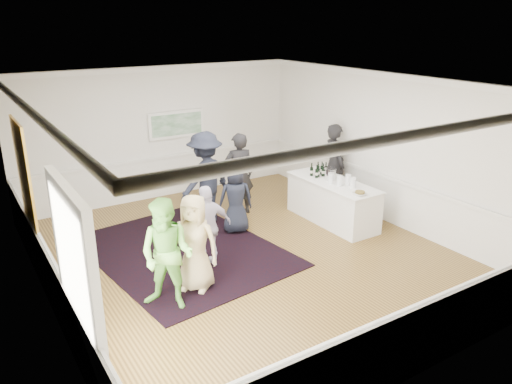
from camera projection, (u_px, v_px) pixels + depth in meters
floor at (247, 255)px, 9.44m from camera, size 8.00×8.00×0.00m
ceiling at (246, 84)px, 8.37m from camera, size 7.00×8.00×0.02m
wall_left at (38, 214)px, 7.14m from camera, size 0.02×8.00×3.20m
wall_right at (386, 148)px, 10.67m from camera, size 0.02×8.00×3.20m
wall_back at (161, 133)px, 12.09m from camera, size 7.00×0.02×3.20m
wall_front at (427, 262)px, 5.72m from camera, size 7.00×0.02×3.20m
wainscoting at (247, 231)px, 9.27m from camera, size 7.00×8.00×1.00m
mirror at (24, 177)px, 8.13m from camera, size 0.05×1.25×1.85m
doorway at (76, 279)px, 5.71m from camera, size 0.10×1.78×2.56m
landscape_painting at (177, 124)px, 12.19m from camera, size 1.44×0.06×0.66m
area_rug at (184, 251)px, 9.59m from camera, size 3.53×4.37×0.02m
serving_table at (332, 201)px, 10.86m from camera, size 0.86×2.27×0.92m
bartender at (334, 165)px, 11.75m from camera, size 0.59×0.78×1.94m
guest_tan at (194, 243)px, 8.03m from camera, size 0.93×0.94×1.64m
guest_green at (167, 255)px, 7.49m from camera, size 1.08×1.08×1.77m
guest_lilac at (208, 227)px, 8.79m from camera, size 0.91×0.41×1.52m
guest_dark_a at (205, 178)px, 10.64m from camera, size 1.48×1.13×2.02m
guest_dark_b at (239, 174)px, 11.18m from camera, size 0.77×0.61×1.87m
guest_navy at (236, 199)px, 10.26m from camera, size 0.82×0.67×1.45m
wine_bottles at (319, 169)px, 11.05m from camera, size 0.39×0.26×0.31m
juice_pitchers at (343, 180)px, 10.42m from camera, size 0.37×0.59×0.24m
ice_bucket at (330, 175)px, 10.80m from camera, size 0.26×0.26×0.25m
nut_bowl at (360, 193)px, 9.89m from camera, size 0.27×0.27×0.08m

